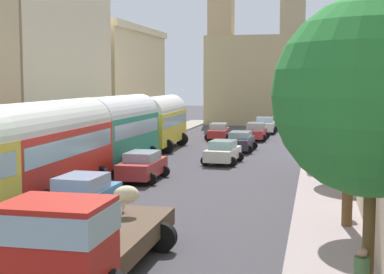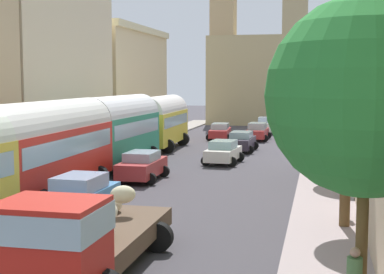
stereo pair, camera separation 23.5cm
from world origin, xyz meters
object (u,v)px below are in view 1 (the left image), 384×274
object	(u,v)px
car_6	(142,166)
parked_bus_3	(160,120)
car_5	(82,197)
car_1	(240,141)
pedestrian_0	(309,156)
pedestrian_2	(347,193)
parked_bus_1	(48,145)
car_7	(219,131)
car_0	(223,152)
car_3	(265,125)
cargo_truck_0	(84,237)
parked_bus_2	(119,128)
pedestrian_1	(337,161)
car_2	(256,131)

from	to	relation	value
car_6	parked_bus_3	bearing A→B (deg)	101.76
parked_bus_3	car_5	bearing A→B (deg)	-82.15
car_1	pedestrian_0	distance (m)	10.54
parked_bus_3	pedestrian_2	world-z (taller)	parked_bus_3
parked_bus_1	car_7	distance (m)	25.81
car_6	car_7	world-z (taller)	car_6
car_0	car_5	size ratio (longest dim) A/B	0.95
car_3	car_7	xyz separation A→B (m)	(-3.43, -6.60, -0.07)
car_0	pedestrian_2	distance (m)	14.59
car_3	car_5	distance (m)	35.44
car_7	cargo_truck_0	bearing A→B (deg)	-85.68
car_5	pedestrian_2	bearing A→B (deg)	10.72
car_1	car_6	distance (m)	13.23
car_0	car_6	world-z (taller)	car_6
parked_bus_1	parked_bus_2	xyz separation A→B (m)	(-0.00, 9.00, 0.00)
car_1	cargo_truck_0	bearing A→B (deg)	-90.56
parked_bus_3	car_3	world-z (taller)	parked_bus_3
car_3	car_5	world-z (taller)	car_5
cargo_truck_0	parked_bus_1	bearing A→B (deg)	121.20
pedestrian_2	parked_bus_2	bearing A→B (deg)	140.78
pedestrian_1	car_6	bearing A→B (deg)	-169.30
parked_bus_2	pedestrian_0	bearing A→B (deg)	-2.33
cargo_truck_0	car_0	distance (m)	21.27
parked_bus_1	pedestrian_2	size ratio (longest dim) A/B	5.41
car_0	pedestrian_2	world-z (taller)	pedestrian_2
car_5	car_0	bearing A→B (deg)	78.86
parked_bus_1	car_3	bearing A→B (deg)	78.43
car_1	pedestrian_1	size ratio (longest dim) A/B	2.26
parked_bus_3	car_5	xyz separation A→B (m)	(2.91, -21.09, -1.38)
car_0	car_6	size ratio (longest dim) A/B	0.95
parked_bus_2	car_1	size ratio (longest dim) A/B	1.99
car_1	car_6	world-z (taller)	car_6
pedestrian_1	car_5	bearing A→B (deg)	-133.78
parked_bus_2	car_6	world-z (taller)	parked_bus_2
car_6	pedestrian_1	xyz separation A→B (m)	(9.77, 1.85, 0.29)
car_3	car_7	bearing A→B (deg)	-117.45
parked_bus_3	car_0	bearing A→B (deg)	-47.46
parked_bus_3	pedestrian_2	xyz separation A→B (m)	(12.57, -19.26, -1.17)
car_1	car_2	xyz separation A→B (m)	(0.30, 7.87, 0.02)
cargo_truck_0	car_5	world-z (taller)	cargo_truck_0
pedestrian_0	car_0	bearing A→B (deg)	149.28
pedestrian_0	car_6	bearing A→B (deg)	-157.23
car_1	car_7	bearing A→B (deg)	110.72
pedestrian_0	cargo_truck_0	bearing A→B (deg)	-106.11
car_0	car_6	bearing A→B (deg)	-115.17
car_5	car_7	distance (m)	28.65
pedestrian_0	pedestrian_1	distance (m)	2.18
car_6	pedestrian_0	size ratio (longest dim) A/B	2.09
parked_bus_2	parked_bus_3	size ratio (longest dim) A/B	1.00
car_5	car_2	bearing A→B (deg)	83.12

